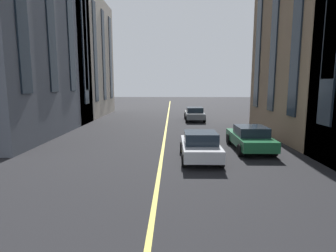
{
  "coord_description": "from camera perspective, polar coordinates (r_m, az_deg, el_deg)",
  "views": [
    {
      "loc": [
        -0.52,
        -0.56,
        3.66
      ],
      "look_at": [
        12.16,
        -0.34,
        1.72
      ],
      "focal_mm": 29.2,
      "sensor_mm": 36.0,
      "label": 1
    }
  ],
  "objects": [
    {
      "name": "car_grey_near",
      "position": [
        27.97,
        5.55,
        2.57
      ],
      "size": [
        4.4,
        1.95,
        1.37
      ],
      "color": "slate",
      "rests_on": "ground_plane"
    },
    {
      "name": "lane_centre_line",
      "position": [
        20.85,
        -0.56,
        -1.42
      ],
      "size": [
        80.0,
        0.16,
        0.01
      ],
      "color": "#D8C64C",
      "rests_on": "ground_plane"
    },
    {
      "name": "car_silver_far",
      "position": [
        13.45,
        6.74,
        -4.1
      ],
      "size": [
        3.9,
        1.89,
        1.4
      ],
      "color": "#B7BABF",
      "rests_on": "ground_plane"
    },
    {
      "name": "building_left_far",
      "position": [
        34.0,
        -24.84,
        12.99
      ],
      "size": [
        13.98,
        12.9,
        13.35
      ],
      "color": "#A89E8E",
      "rests_on": "ground_plane"
    },
    {
      "name": "car_green_parked_a",
      "position": [
        16.01,
        16.73,
        -2.35
      ],
      "size": [
        4.4,
        1.95,
        1.37
      ],
      "color": "#1E6038",
      "rests_on": "ground_plane"
    }
  ]
}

